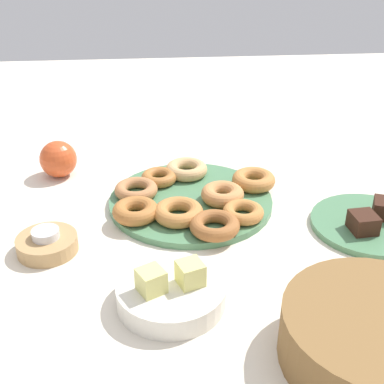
# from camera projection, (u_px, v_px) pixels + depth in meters

# --- Properties ---
(ground_plane) EXTENTS (2.40, 2.40, 0.00)m
(ground_plane) POSITION_uv_depth(u_px,v_px,m) (191.00, 204.00, 1.03)
(ground_plane) COLOR beige
(donut_plate) EXTENTS (0.33, 0.33, 0.01)m
(donut_plate) POSITION_uv_depth(u_px,v_px,m) (191.00, 201.00, 1.03)
(donut_plate) COLOR #4C7F56
(donut_plate) RESTS_ON ground_plane
(donut_0) EXTENTS (0.11, 0.11, 0.03)m
(donut_0) POSITION_uv_depth(u_px,v_px,m) (178.00, 212.00, 0.95)
(donut_0) COLOR #BC7A3D
(donut_0) RESTS_ON donut_plate
(donut_1) EXTENTS (0.11, 0.11, 0.02)m
(donut_1) POSITION_uv_depth(u_px,v_px,m) (159.00, 177.00, 1.08)
(donut_1) COLOR #AD6B33
(donut_1) RESTS_ON donut_plate
(donut_2) EXTENTS (0.12, 0.12, 0.03)m
(donut_2) POSITION_uv_depth(u_px,v_px,m) (254.00, 180.00, 1.07)
(donut_2) COLOR #BC7A3D
(donut_2) RESTS_ON donut_plate
(donut_3) EXTENTS (0.10, 0.10, 0.02)m
(donut_3) POSITION_uv_depth(u_px,v_px,m) (243.00, 212.00, 0.96)
(donut_3) COLOR #BC7A3D
(donut_3) RESTS_ON donut_plate
(donut_4) EXTENTS (0.11, 0.11, 0.03)m
(donut_4) POSITION_uv_depth(u_px,v_px,m) (223.00, 194.00, 1.01)
(donut_4) COLOR #C6844C
(donut_4) RESTS_ON donut_plate
(donut_5) EXTENTS (0.10, 0.10, 0.03)m
(donut_5) POSITION_uv_depth(u_px,v_px,m) (188.00, 169.00, 1.11)
(donut_5) COLOR tan
(donut_5) RESTS_ON donut_plate
(donut_6) EXTENTS (0.13, 0.13, 0.03)m
(donut_6) POSITION_uv_depth(u_px,v_px,m) (215.00, 225.00, 0.91)
(donut_6) COLOR #995B2D
(donut_6) RESTS_ON donut_plate
(donut_7) EXTENTS (0.12, 0.12, 0.02)m
(donut_7) POSITION_uv_depth(u_px,v_px,m) (136.00, 190.00, 1.03)
(donut_7) COLOR #B27547
(donut_7) RESTS_ON donut_plate
(donut_8) EXTENTS (0.12, 0.12, 0.03)m
(donut_8) POSITION_uv_depth(u_px,v_px,m) (136.00, 211.00, 0.96)
(donut_8) COLOR #AD6B33
(donut_8) RESTS_ON donut_plate
(cake_plate) EXTENTS (0.22, 0.22, 0.01)m
(cake_plate) POSITION_uv_depth(u_px,v_px,m) (370.00, 225.00, 0.95)
(cake_plate) COLOR #4C7F56
(cake_plate) RESTS_ON ground_plane
(brownie_far) EXTENTS (0.05, 0.05, 0.03)m
(brownie_far) POSITION_uv_depth(u_px,v_px,m) (363.00, 222.00, 0.92)
(brownie_far) COLOR #381E14
(brownie_far) RESTS_ON cake_plate
(candle_holder) EXTENTS (0.11, 0.11, 0.03)m
(candle_holder) POSITION_uv_depth(u_px,v_px,m) (47.00, 244.00, 0.88)
(candle_holder) COLOR tan
(candle_holder) RESTS_ON ground_plane
(tealight) EXTENTS (0.05, 0.05, 0.01)m
(tealight) POSITION_uv_depth(u_px,v_px,m) (46.00, 234.00, 0.87)
(tealight) COLOR silver
(tealight) RESTS_ON candle_holder
(basket) EXTENTS (0.35, 0.35, 0.07)m
(basket) POSITION_uv_depth(u_px,v_px,m) (376.00, 338.00, 0.66)
(basket) COLOR brown
(basket) RESTS_ON ground_plane
(fruit_bowl) EXTENTS (0.16, 0.16, 0.04)m
(fruit_bowl) POSITION_uv_depth(u_px,v_px,m) (171.00, 293.00, 0.76)
(fruit_bowl) COLOR silver
(fruit_bowl) RESTS_ON ground_plane
(melon_chunk_left) EXTENTS (0.05, 0.05, 0.04)m
(melon_chunk_left) POSITION_uv_depth(u_px,v_px,m) (190.00, 273.00, 0.75)
(melon_chunk_left) COLOR #DBD67A
(melon_chunk_left) RESTS_ON fruit_bowl
(melon_chunk_right) EXTENTS (0.05, 0.05, 0.04)m
(melon_chunk_right) POSITION_uv_depth(u_px,v_px,m) (151.00, 281.00, 0.73)
(melon_chunk_right) COLOR #DBD67A
(melon_chunk_right) RESTS_ON fruit_bowl
(apple) EXTENTS (0.08, 0.08, 0.08)m
(apple) POSITION_uv_depth(u_px,v_px,m) (58.00, 159.00, 1.13)
(apple) COLOR #CC4C23
(apple) RESTS_ON ground_plane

